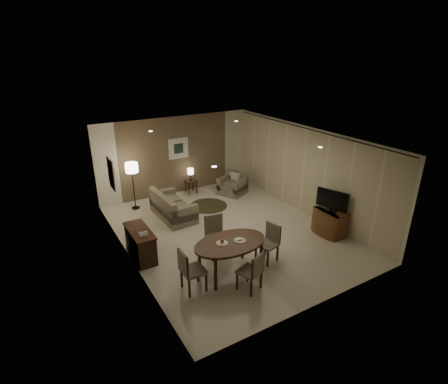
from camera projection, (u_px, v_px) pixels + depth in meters
room_shell at (220, 183)px, 9.65m from camera, size 5.50×7.00×2.70m
taupe_accent at (176, 156)px, 12.10m from camera, size 3.96×0.03×2.70m
curtain_wall at (303, 172)px, 10.60m from camera, size 0.08×6.70×2.58m
curtain_rod at (307, 129)px, 10.10m from camera, size 0.03×6.80×0.03m
art_back_frame at (178, 148)px, 12.03m from camera, size 0.72×0.03×0.72m
art_back_canvas at (179, 148)px, 12.02m from camera, size 0.34×0.01×0.34m
art_left_frame at (111, 174)px, 8.81m from camera, size 0.03×0.60×0.80m
art_left_canvas at (112, 174)px, 8.82m from camera, size 0.01×0.46×0.64m
downlight_nl at (214, 167)px, 6.73m from camera, size 0.10×0.10×0.01m
downlight_nr at (320, 147)px, 8.05m from camera, size 0.10×0.10×0.01m
downlight_fl at (151, 131)px, 9.59m from camera, size 0.10×0.10×0.01m
downlight_fr at (236, 121)px, 10.91m from camera, size 0.10×0.10×0.01m
console_desk at (141, 244)px, 8.53m from camera, size 0.48×1.20×0.75m
telephone at (143, 234)px, 8.13m from camera, size 0.20×0.14×0.09m
tv_cabinet at (330, 222)px, 9.65m from camera, size 0.48×0.90×0.70m
flat_tv at (332, 200)px, 9.38m from camera, size 0.36×0.85×0.60m
dining_table at (230, 258)px, 7.91m from camera, size 1.71×1.07×0.80m
chair_near at (249, 271)px, 7.35m from camera, size 0.57×0.57×0.91m
chair_far at (217, 237)px, 8.56m from camera, size 0.56×0.56×1.02m
chair_left at (193, 270)px, 7.33m from camera, size 0.47×0.47×0.98m
chair_right at (267, 244)px, 8.35m from camera, size 0.54×0.54×0.93m
plate_a at (222, 243)px, 7.71m from camera, size 0.26×0.26×0.02m
plate_b at (240, 240)px, 7.82m from camera, size 0.26×0.26×0.02m
fruit_apple at (222, 241)px, 7.69m from camera, size 0.09×0.09×0.09m
napkin at (240, 239)px, 7.81m from camera, size 0.12×0.08×0.03m
round_rug at (208, 206)px, 11.48m from camera, size 1.22×1.22×0.01m
sofa at (173, 205)px, 10.58m from camera, size 1.73×0.91×0.80m
armchair at (233, 184)px, 12.31m from camera, size 1.08×1.10×0.75m
side_table at (191, 187)px, 12.42m from camera, size 0.37×0.37×0.47m
table_lamp at (191, 174)px, 12.24m from camera, size 0.22×0.22×0.50m
floor_lamp at (134, 186)px, 11.02m from camera, size 0.39×0.39×1.53m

